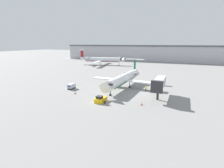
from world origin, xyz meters
name	(u,v)px	position (x,y,z in m)	size (l,w,h in m)	color
ground_plane	(99,103)	(0.00, 0.00, 0.00)	(600.00, 600.00, 0.00)	gray
terminal_building	(160,53)	(0.00, 120.00, 7.12)	(180.00, 16.80, 14.19)	#B2B2B7
airplane_main	(123,79)	(0.55, 18.99, 3.35)	(25.21, 29.63, 9.40)	white
pushback_tug	(101,99)	(0.05, 1.03, 0.74)	(2.38, 3.80, 1.97)	yellow
luggage_cart	(71,86)	(-16.00, 9.80, 0.93)	(1.65, 3.00, 1.87)	#232326
worker_near_tug	(105,100)	(1.76, 0.09, 0.97)	(0.40, 0.26, 1.84)	#232838
worker_by_wing	(146,89)	(9.43, 16.86, 0.97)	(0.40, 0.26, 1.84)	#232838
traffic_cone_left	(75,93)	(-11.21, 4.98, 0.39)	(0.59, 0.59, 0.81)	black
traffic_cone_right	(142,104)	(11.21, 2.97, 0.39)	(0.51, 0.51, 0.81)	black
airplane_parked_far_left	(101,60)	(-36.82, 76.79, 3.98)	(33.81, 33.21, 10.83)	silver
jet_bridge	(159,83)	(14.43, 11.34, 4.45)	(3.20, 11.45, 6.19)	#2D2D33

